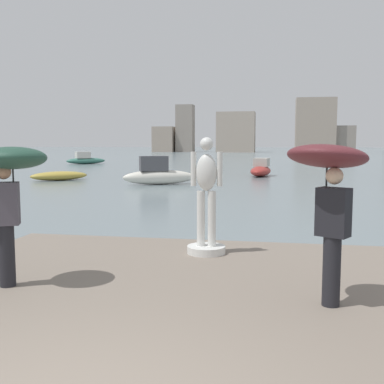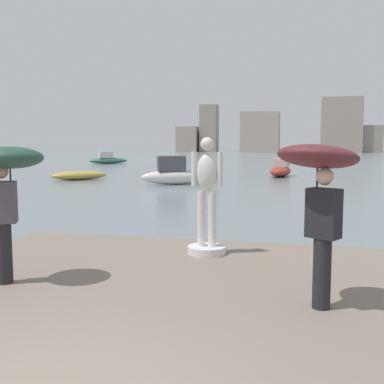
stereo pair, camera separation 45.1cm
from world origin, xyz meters
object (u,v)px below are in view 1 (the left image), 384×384
(boat_near, at_px, (158,174))
(boat_leftward, at_px, (261,169))
(statue_white_figure, at_px, (206,206))
(boat_mid, at_px, (59,176))
(boat_far, at_px, (85,160))
(onlooker_right, at_px, (329,178))
(onlooker_left, at_px, (10,176))

(boat_near, distance_m, boat_leftward, 9.73)
(statue_white_figure, distance_m, boat_mid, 23.32)
(boat_mid, xyz_separation_m, boat_far, (-7.59, 22.08, 0.20))
(statue_white_figure, distance_m, boat_near, 18.67)
(boat_mid, bearing_deg, boat_leftward, 25.77)
(statue_white_figure, height_order, boat_near, statue_white_figure)
(statue_white_figure, height_order, boat_leftward, statue_white_figure)
(onlooker_right, bearing_deg, boat_mid, 123.09)
(boat_near, height_order, boat_far, boat_near)
(onlooker_right, distance_m, boat_leftward, 28.27)
(boat_near, xyz_separation_m, boat_leftward, (5.63, 7.93, -0.12))
(boat_mid, bearing_deg, boat_far, 108.97)
(onlooker_right, relative_size, boat_mid, 0.59)
(onlooker_left, height_order, boat_leftward, onlooker_left)
(boat_mid, bearing_deg, boat_near, -14.60)
(statue_white_figure, distance_m, onlooker_left, 3.47)
(onlooker_right, height_order, boat_leftward, onlooker_right)
(statue_white_figure, height_order, boat_far, statue_white_figure)
(statue_white_figure, xyz_separation_m, boat_near, (-5.48, 17.84, -0.67))
(statue_white_figure, xyz_separation_m, onlooker_left, (-2.42, -2.40, 0.69))
(onlooker_left, xyz_separation_m, onlooker_right, (4.30, -0.00, 0.03))
(onlooker_right, bearing_deg, boat_leftward, 93.52)
(onlooker_left, distance_m, onlooker_right, 4.30)
(onlooker_left, relative_size, boat_far, 0.46)
(boat_mid, distance_m, boat_far, 23.35)
(boat_near, bearing_deg, statue_white_figure, -72.93)
(onlooker_right, relative_size, boat_near, 0.49)
(onlooker_left, xyz_separation_m, boat_near, (-3.06, 20.24, -1.36))
(boat_near, xyz_separation_m, boat_mid, (-7.02, 1.83, -0.31))
(statue_white_figure, relative_size, boat_near, 0.51)
(onlooker_right, xyz_separation_m, boat_far, (-21.97, 44.15, -1.50))
(boat_mid, distance_m, boat_leftward, 14.05)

